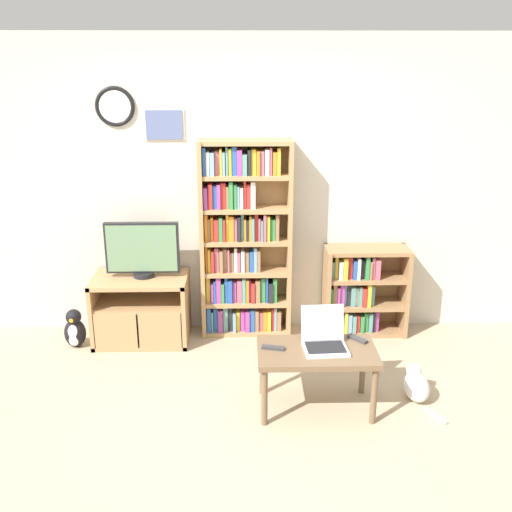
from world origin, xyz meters
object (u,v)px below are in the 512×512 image
bookshelf_tall (242,243)px  coffee_table (317,357)px  remote_far_from_laptop (357,339)px  penguin_figurine (75,330)px  remote_near_laptop (273,348)px  cat (416,385)px  television (142,250)px  laptop (324,338)px  bookshelf_short (359,291)px  tv_stand (141,309)px

bookshelf_tall → coffee_table: size_ratio=2.10×
remote_far_from_laptop → penguin_figurine: 2.46m
bookshelf_tall → remote_near_laptop: size_ratio=10.54×
remote_near_laptop → remote_far_from_laptop: 0.63m
remote_near_laptop → cat: 1.13m
coffee_table → remote_far_from_laptop: 0.35m
remote_near_laptop → cat: remote_near_laptop is taller
television → cat: (2.13, -1.04, -0.72)m
laptop → penguin_figurine: size_ratio=0.93×
cat → penguin_figurine: 2.87m
bookshelf_tall → remote_near_laptop: 1.32m
remote_near_laptop → remote_far_from_laptop: (0.62, 0.12, 0.00)m
coffee_table → remote_near_laptop: 0.32m
bookshelf_tall → coffee_table: bearing=-67.7°
coffee_table → cat: (0.75, 0.10, -0.29)m
television → bookshelf_short: 1.96m
coffee_table → penguin_figurine: size_ratio=2.40×
remote_far_from_laptop → penguin_figurine: bearing=-62.2°
remote_near_laptop → cat: (1.06, 0.08, -0.36)m
tv_stand → remote_far_from_laptop: size_ratio=5.51×
bookshelf_short → remote_far_from_laptop: 1.13m
television → remote_far_from_laptop: 1.99m
television → coffee_table: size_ratio=0.76×
laptop → remote_far_from_laptop: 0.28m
television → coffee_table: television is taller
laptop → television: bearing=138.9°
television → coffee_table: 1.84m
coffee_table → remote_far_from_laptop: bearing=24.4°
tv_stand → cat: tv_stand is taller
tv_stand → laptop: bearing=-35.9°
bookshelf_tall → penguin_figurine: bearing=-169.4°
television → cat: size_ratio=1.32×
cat → television: bearing=149.0°
bookshelf_short → remote_far_from_laptop: bearing=-101.4°
remote_far_from_laptop → television: bearing=-72.5°
television → laptop: (1.43, -1.09, -0.30)m
tv_stand → coffee_table: 1.80m
bookshelf_short → laptop: (-0.48, -1.19, 0.14)m
laptop → remote_near_laptop: laptop is taller
bookshelf_short → remote_near_laptop: bearing=-124.3°
cat → bookshelf_tall: bearing=132.6°
bookshelf_tall → coffee_table: (0.52, -1.27, -0.45)m
penguin_figurine → coffee_table: bearing=-26.7°
bookshelf_tall → remote_far_from_laptop: size_ratio=11.76×
laptop → remote_far_from_laptop: size_ratio=2.17×
bookshelf_short → penguin_figurine: 2.53m
remote_near_laptop → penguin_figurine: bearing=73.1°
remote_near_laptop → bookshelf_short: bearing=-20.9°
tv_stand → television: (0.04, 0.03, 0.54)m
coffee_table → penguin_figurine: coffee_table is taller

